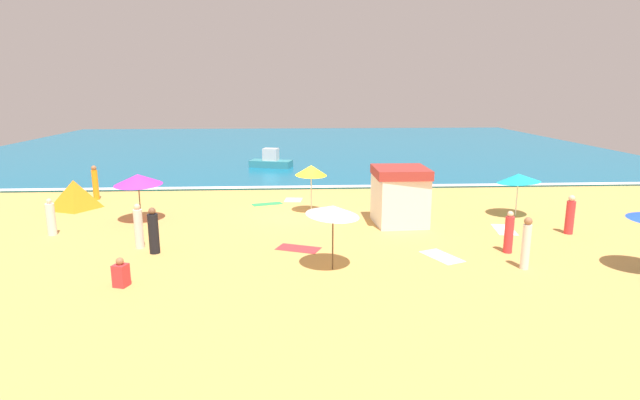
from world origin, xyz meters
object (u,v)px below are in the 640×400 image
Objects in this scene: beachgoer_2 at (570,216)px; small_boat_0 at (271,161)px; beach_umbrella_0 at (333,211)px; beachgoer_7 at (509,233)px; beach_umbrella_4 at (519,178)px; beachgoer_3 at (154,232)px; beach_umbrella_2 at (138,179)px; beachgoer_6 at (95,183)px; beachgoer_1 at (526,243)px; beachgoer_5 at (51,218)px; beach_umbrella_1 at (311,170)px; beachgoer_0 at (121,274)px; beachgoer_4 at (139,227)px; beach_tent at (75,195)px; lifeguard_cabana at (400,195)px.

beachgoer_2 reaches higher than small_boat_0.
beach_umbrella_0 is 1.55× the size of beachgoer_7.
beach_umbrella_4 is 16.29m from beachgoer_3.
beachgoer_3 is 0.52× the size of small_boat_0.
beachgoer_7 reaches higher than small_boat_0.
beach_umbrella_2 reaches higher than beachgoer_6.
beachgoer_1 is at bearing -32.51° from beachgoer_6.
beachgoer_5 is 0.47× the size of small_boat_0.
beach_umbrella_1 is 2.57× the size of beachgoer_0.
beachgoer_4 is 0.52× the size of small_boat_0.
beach_umbrella_1 is at bearing 55.26° from beachgoer_0.
beachgoer_1 is 18.39m from beachgoer_5.
beach_umbrella_1 is 8.53m from beachgoer_4.
beach_umbrella_2 is 1.33× the size of beachgoer_6.
beach_tent is (-21.37, 2.65, -1.11)m from beach_umbrella_4.
beachgoer_5 is at bearing -78.65° from beach_tent.
beachgoer_6 is at bearing 162.61° from beach_umbrella_1.
small_boat_0 is at bearing 113.11° from beachgoer_1.
beachgoer_0 is at bearing -176.49° from beachgoer_1.
beachgoer_5 is at bearing 169.64° from beachgoer_7.
beach_umbrella_1 reaches higher than beach_umbrella_0.
beachgoer_2 is at bearing 46.86° from beachgoer_1.
beachgoer_3 is 1.00× the size of beachgoer_4.
beachgoer_5 is (-17.70, 4.97, -0.18)m from beachgoer_1.
lifeguard_cabana reaches higher than small_boat_0.
beachgoer_7 is at bearing -2.90° from beachgoer_3.
beachgoer_5 is (-20.45, -1.92, -1.13)m from beach_umbrella_4.
beachgoer_7 is at bearing -5.45° from beachgoer_4.
small_boat_0 is at bearing 48.39° from beachgoer_6.
beachgoer_3 reaches higher than beachgoer_5.
beachgoer_2 reaches higher than beachgoer_0.
beach_umbrella_2 reaches higher than beach_umbrella_4.
beach_tent is 15.47m from small_boat_0.
beach_tent is 2.48× the size of beachgoer_0.
beachgoer_1 reaches higher than beach_tent.
beach_umbrella_4 is (17.42, -0.07, -0.10)m from beach_umbrella_2.
lifeguard_cabana is at bearing 19.85° from beachgoer_3.
beach_umbrella_4 is at bearing 13.36° from beachgoer_4.
beach_umbrella_4 is (5.77, 0.98, 0.54)m from lifeguard_cabana.
beachgoer_2 is at bearing -9.24° from beach_umbrella_2.
beachgoer_3 is at bearing 162.09° from beach_umbrella_0.
beach_tent is (-12.17, 9.25, -1.30)m from beach_umbrella_0.
beach_umbrella_0 reaches higher than beachgoer_0.
beach_tent is at bearing -126.82° from small_boat_0.
beach_umbrella_0 is 1.31× the size of beachgoer_6.
beachgoer_2 is at bearing -2.67° from beachgoer_5.
beachgoer_1 reaches higher than beachgoer_7.
beachgoer_1 is at bearing -27.13° from beach_tent.
beachgoer_6 reaches higher than beachgoer_5.
beach_umbrella_0 is at bearing 9.37° from beachgoer_0.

